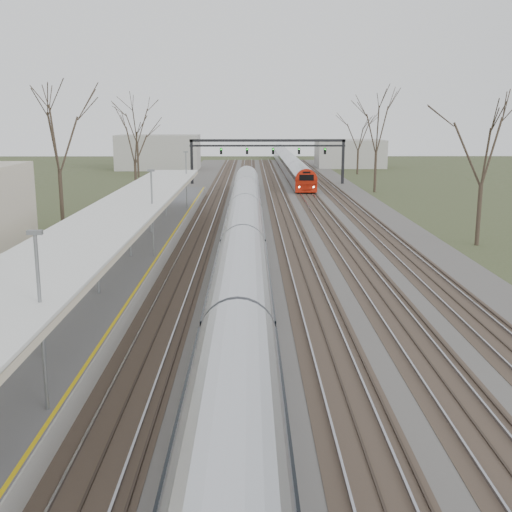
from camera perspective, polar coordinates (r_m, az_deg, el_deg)
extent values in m
cube|color=#474442|center=(58.22, 1.54, 3.44)|extent=(24.00, 160.00, 0.10)
cube|color=#4C3828|center=(58.31, -4.37, 3.46)|extent=(2.60, 160.00, 0.06)
cube|color=gray|center=(58.35, -5.08, 3.52)|extent=(0.07, 160.00, 0.12)
cube|color=gray|center=(58.26, -3.67, 3.53)|extent=(0.07, 160.00, 0.12)
cube|color=#4C3828|center=(58.18, -0.92, 3.47)|extent=(2.60, 160.00, 0.06)
cube|color=gray|center=(58.18, -1.63, 3.54)|extent=(0.07, 160.00, 0.12)
cube|color=gray|center=(58.17, -0.22, 3.54)|extent=(0.07, 160.00, 0.12)
cube|color=#4C3828|center=(58.26, 2.53, 3.48)|extent=(2.60, 160.00, 0.06)
cube|color=gray|center=(58.22, 1.82, 3.55)|extent=(0.07, 160.00, 0.12)
cube|color=gray|center=(58.29, 3.23, 3.54)|extent=(0.07, 160.00, 0.12)
cube|color=#4C3828|center=(58.55, 5.96, 3.47)|extent=(2.60, 160.00, 0.06)
cube|color=gray|center=(58.46, 5.26, 3.54)|extent=(0.07, 160.00, 0.12)
cube|color=gray|center=(58.62, 6.66, 3.53)|extent=(0.07, 160.00, 0.12)
cube|color=#4C3828|center=(59.04, 9.34, 3.44)|extent=(2.60, 160.00, 0.06)
cube|color=gray|center=(58.92, 8.65, 3.52)|extent=(0.07, 160.00, 0.12)
cube|color=gray|center=(59.16, 10.03, 3.50)|extent=(0.07, 160.00, 0.12)
cube|color=#9E9B93|center=(41.47, -10.18, 0.29)|extent=(3.50, 69.00, 1.00)
cylinder|color=slate|center=(22.59, -18.55, -4.98)|extent=(0.14, 0.14, 3.00)
cylinder|color=slate|center=(30.04, -13.93, -0.51)|extent=(0.14, 0.14, 3.00)
cylinder|color=slate|center=(37.72, -11.17, 2.17)|extent=(0.14, 0.14, 3.00)
cylinder|color=slate|center=(45.50, -9.34, 3.93)|extent=(0.14, 0.14, 3.00)
cylinder|color=slate|center=(53.35, -8.05, 5.17)|extent=(0.14, 0.14, 3.00)
cube|color=silver|center=(36.51, -11.55, 4.29)|extent=(4.10, 50.00, 0.12)
cube|color=#C3B497|center=(36.53, -11.54, 4.02)|extent=(4.10, 50.00, 0.25)
cube|color=black|center=(88.06, -5.73, 8.30)|extent=(0.35, 0.35, 6.00)
cube|color=black|center=(88.60, 7.73, 8.27)|extent=(0.35, 0.35, 6.00)
cube|color=black|center=(87.59, 1.03, 10.23)|extent=(21.00, 0.35, 0.35)
cube|color=black|center=(87.61, 1.03, 9.77)|extent=(21.00, 0.25, 0.25)
cube|color=black|center=(87.50, -3.12, 9.30)|extent=(0.32, 0.22, 0.85)
sphere|color=#0CFF19|center=(87.35, -3.12, 9.46)|extent=(0.16, 0.16, 0.16)
cube|color=black|center=(87.42, -0.80, 9.31)|extent=(0.32, 0.22, 0.85)
sphere|color=#0CFF19|center=(87.26, -0.80, 9.47)|extent=(0.16, 0.16, 0.16)
cube|color=black|center=(87.47, 1.53, 9.31)|extent=(0.32, 0.22, 0.85)
sphere|color=#0CFF19|center=(87.32, 1.53, 9.47)|extent=(0.16, 0.16, 0.16)
cube|color=black|center=(87.66, 3.84, 9.29)|extent=(0.32, 0.22, 0.85)
sphere|color=#0CFF19|center=(87.51, 3.85, 9.45)|extent=(0.16, 0.16, 0.16)
cube|color=black|center=(87.99, 6.15, 9.26)|extent=(0.32, 0.22, 0.85)
sphere|color=#0CFF19|center=(87.84, 6.16, 9.42)|extent=(0.16, 0.16, 0.16)
cylinder|color=#2D231C|center=(53.06, -16.90, 4.70)|extent=(0.30, 0.30, 4.95)
cylinder|color=#2D231C|center=(47.79, 19.19, 3.50)|extent=(0.30, 0.30, 4.50)
cube|color=#A6A8B0|center=(43.81, -1.06, 1.92)|extent=(2.55, 75.00, 1.60)
cylinder|color=#A6A8B0|center=(43.70, -1.06, 2.76)|extent=(2.60, 74.70, 2.60)
cube|color=black|center=(43.69, -1.06, 2.89)|extent=(2.62, 74.40, 0.55)
cube|color=black|center=(43.99, -1.05, 0.73)|extent=(1.80, 74.00, 0.35)
cube|color=#A6A8B0|center=(113.15, 2.85, 8.23)|extent=(2.55, 75.00, 1.60)
cylinder|color=#A6A8B0|center=(113.11, 2.86, 8.56)|extent=(2.60, 74.70, 2.60)
cube|color=black|center=(113.10, 2.86, 8.61)|extent=(2.62, 74.40, 0.55)
cube|color=#A41909|center=(75.99, 4.49, 6.23)|extent=(2.55, 0.50, 1.50)
cylinder|color=#A41909|center=(75.97, 4.49, 6.76)|extent=(2.60, 0.60, 2.60)
cube|color=black|center=(75.67, 4.51, 6.96)|extent=(1.70, 0.12, 0.70)
sphere|color=white|center=(75.73, 3.85, 6.14)|extent=(0.22, 0.22, 0.22)
sphere|color=white|center=(75.88, 5.14, 6.13)|extent=(0.22, 0.22, 0.22)
cube|color=black|center=(113.22, 2.85, 7.77)|extent=(1.80, 74.00, 0.35)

